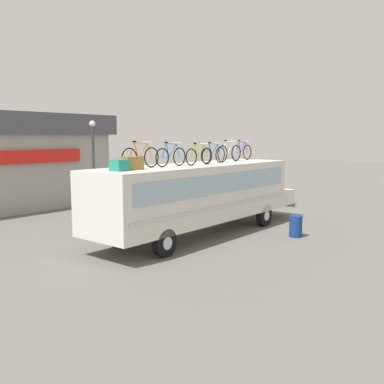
# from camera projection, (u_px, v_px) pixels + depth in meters

# --- Properties ---
(ground_plane) EXTENTS (120.00, 120.00, 0.00)m
(ground_plane) POSITION_uv_depth(u_px,v_px,m) (197.00, 236.00, 17.79)
(ground_plane) COLOR #605E59
(bus) EXTENTS (11.70, 2.64, 2.92)m
(bus) POSITION_uv_depth(u_px,v_px,m) (200.00, 193.00, 17.75)
(bus) COLOR silver
(bus) RESTS_ON ground
(luggage_bag_1) EXTENTS (0.47, 0.50, 0.37)m
(luggage_bag_1) POSITION_uv_depth(u_px,v_px,m) (119.00, 165.00, 14.09)
(luggage_bag_1) COLOR #1E7F66
(luggage_bag_1) RESTS_ON bus
(luggage_bag_2) EXTENTS (0.72, 0.43, 0.45)m
(luggage_bag_2) POSITION_uv_depth(u_px,v_px,m) (132.00, 163.00, 14.64)
(luggage_bag_2) COLOR olive
(luggage_bag_2) RESTS_ON bus
(rooftop_bicycle_1) EXTENTS (1.81, 0.44, 0.98)m
(rooftop_bicycle_1) POSITION_uv_depth(u_px,v_px,m) (141.00, 157.00, 15.31)
(rooftop_bicycle_1) COLOR black
(rooftop_bicycle_1) RESTS_ON bus
(rooftop_bicycle_2) EXTENTS (1.66, 0.44, 0.93)m
(rooftop_bicycle_2) POSITION_uv_depth(u_px,v_px,m) (171.00, 156.00, 16.19)
(rooftop_bicycle_2) COLOR black
(rooftop_bicycle_2) RESTS_ON bus
(rooftop_bicycle_3) EXTENTS (1.66, 0.44, 0.89)m
(rooftop_bicycle_3) POSITION_uv_depth(u_px,v_px,m) (199.00, 156.00, 17.10)
(rooftop_bicycle_3) COLOR black
(rooftop_bicycle_3) RESTS_ON bus
(rooftop_bicycle_4) EXTENTS (1.68, 0.44, 0.90)m
(rooftop_bicycle_4) POSITION_uv_depth(u_px,v_px,m) (213.00, 154.00, 18.34)
(rooftop_bicycle_4) COLOR black
(rooftop_bicycle_4) RESTS_ON bus
(rooftop_bicycle_5) EXTENTS (1.82, 0.44, 0.98)m
(rooftop_bicycle_5) POSITION_uv_depth(u_px,v_px,m) (229.00, 153.00, 19.47)
(rooftop_bicycle_5) COLOR black
(rooftop_bicycle_5) RESTS_ON bus
(rooftop_bicycle_6) EXTENTS (1.71, 0.44, 0.97)m
(rooftop_bicycle_6) POSITION_uv_depth(u_px,v_px,m) (242.00, 152.00, 20.68)
(rooftop_bicycle_6) COLOR black
(rooftop_bicycle_6) RESTS_ON bus
(trash_bin) EXTENTS (0.51, 0.51, 0.87)m
(trash_bin) POSITION_uv_depth(u_px,v_px,m) (296.00, 226.00, 17.52)
(trash_bin) COLOR navy
(trash_bin) RESTS_ON ground
(street_lamp) EXTENTS (0.30, 0.30, 4.84)m
(street_lamp) POSITION_uv_depth(u_px,v_px,m) (93.00, 160.00, 22.06)
(street_lamp) COLOR #38383D
(street_lamp) RESTS_ON ground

